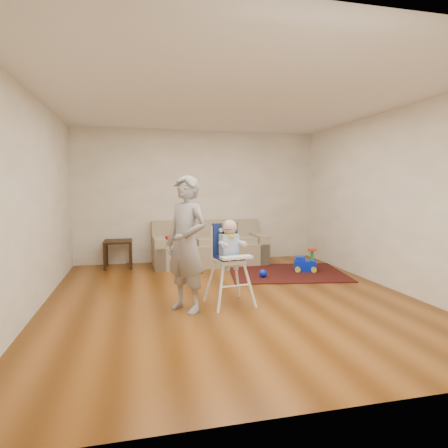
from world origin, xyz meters
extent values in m
plane|color=#552B09|center=(0.00, 0.00, 0.00)|extent=(5.50, 5.50, 0.00)
cube|color=beige|center=(0.00, 2.75, 1.35)|extent=(5.00, 0.04, 2.70)
cube|color=beige|center=(-2.50, 0.00, 1.35)|extent=(0.04, 5.50, 2.70)
cube|color=beige|center=(2.50, 0.00, 1.35)|extent=(0.04, 5.50, 2.70)
cube|color=white|center=(0.00, 0.00, 2.70)|extent=(5.00, 5.50, 0.04)
cube|color=red|center=(-0.46, 2.25, 0.57)|extent=(0.52, 0.34, 0.04)
cube|color=black|center=(1.35, 1.21, 0.01)|extent=(2.23, 1.82, 0.02)
sphere|color=#0722E5|center=(0.81, 0.96, 0.08)|extent=(0.14, 0.14, 0.14)
cylinder|color=#0722E5|center=(-0.15, -0.41, 1.01)|extent=(0.03, 0.12, 0.01)
imported|color=#969699|center=(-0.67, -0.40, 0.84)|extent=(0.70, 0.73, 1.69)
camera|label=1|loc=(-1.26, -4.97, 1.55)|focal=30.00mm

